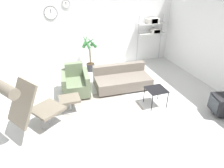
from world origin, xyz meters
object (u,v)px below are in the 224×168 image
Objects in this scene: potted_plant at (90,55)px; lounge_chair at (27,103)px; armchair_red at (75,84)px; couch_low at (122,80)px; crt_television at (223,105)px; ottoman at (70,101)px; shelf_unit at (153,26)px; side_table at (156,91)px.

lounge_chair is at bearing -124.22° from potted_plant.
armchair_red is 0.55× the size of couch_low.
couch_low is 2.77× the size of crt_television.
armchair_red is 3.75m from crt_television.
shelf_unit is (3.43, 2.34, 1.06)m from ottoman.
shelf_unit reaches higher than crt_television.
crt_television is at bearing -90.89° from shelf_unit.
couch_low is (1.63, 0.74, -0.05)m from ottoman.
potted_plant is 0.75× the size of shelf_unit.
crt_television is at bearing 150.82° from armchair_red.
potted_plant is (-0.62, 1.42, 0.35)m from couch_low.
lounge_chair is 2.96m from side_table.
ottoman is 2.40m from potted_plant.
side_table is at bearing 69.72° from crt_television.
lounge_chair reaches higher than couch_low.
shelf_unit reaches higher than couch_low.
potted_plant reaches higher than armchair_red.
crt_television is 0.46× the size of potted_plant.
potted_plant is at bearing 111.97° from lounge_chair.
armchair_red is 1.58m from potted_plant.
ottoman is 0.29× the size of shelf_unit.
armchair_red is (0.27, 0.79, 0.03)m from ottoman.
potted_plant reaches higher than side_table.
shelf_unit is at bearing 34.30° from ottoman.
couch_low is 2.69m from crt_television.
side_table is 3.22m from shelf_unit.
potted_plant is at bearing -63.69° from couch_low.
side_table is 1.56m from crt_television.
armchair_red is 3.67m from shelf_unit.
couch_low is at bearing -177.31° from armchair_red.
shelf_unit is (3.16, 1.55, 1.04)m from armchair_red.
armchair_red is 0.53× the size of shelf_unit.
potted_plant is at bearing -113.37° from armchair_red.
shelf_unit is at bearing -135.57° from couch_low.
side_table is (2.09, -0.43, 0.14)m from ottoman.
armchair_red is at bearing -153.82° from shelf_unit.
crt_television is at bearing -34.42° from side_table.
potted_plant is 2.55m from shelf_unit.
shelf_unit is at bearing 90.38° from lounge_chair.
ottoman is at bearing 75.87° from armchair_red.
shelf_unit reaches higher than armchair_red.
potted_plant is at bearing -175.68° from shelf_unit.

